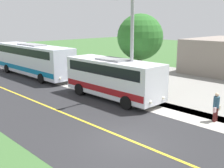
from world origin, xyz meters
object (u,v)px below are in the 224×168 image
at_px(shuttle_bus_front, 113,77).
at_px(tree_curbside, 140,37).
at_px(transit_bus_rear, 33,59).
at_px(street_light_pole, 131,45).
at_px(pedestrian_with_bags, 216,106).

height_order(shuttle_bus_front, tree_curbside, tree_curbside).
bearing_deg(shuttle_bus_front, transit_bus_rear, -89.97).
xyz_separation_m(shuttle_bus_front, street_light_pole, (-0.35, 1.34, 2.37)).
distance_m(transit_bus_rear, tree_curbside, 12.32).
xyz_separation_m(pedestrian_with_bags, street_light_pole, (0.48, -6.06, 3.10)).
height_order(shuttle_bus_front, pedestrian_with_bags, shuttle_bus_front).
bearing_deg(pedestrian_with_bags, tree_curbside, -105.60).
distance_m(shuttle_bus_front, pedestrian_with_bags, 7.48).
bearing_deg(street_light_pole, pedestrian_with_bags, 94.54).
bearing_deg(street_light_pole, tree_curbside, -152.99).
relative_size(transit_bus_rear, pedestrian_with_bags, 6.99).
bearing_deg(shuttle_bus_front, tree_curbside, 179.07).
relative_size(shuttle_bus_front, transit_bus_rear, 0.68).
height_order(transit_bus_rear, street_light_pole, street_light_pole).
height_order(pedestrian_with_bags, tree_curbside, tree_curbside).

